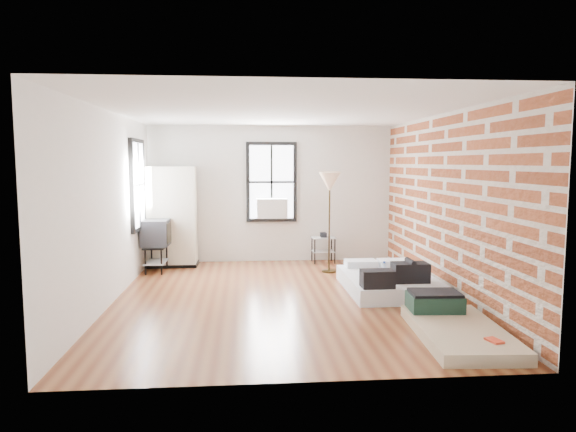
{
  "coord_description": "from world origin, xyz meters",
  "views": [
    {
      "loc": [
        -0.54,
        -7.59,
        2.06
      ],
      "look_at": [
        0.12,
        0.3,
        1.22
      ],
      "focal_mm": 32.0,
      "sensor_mm": 36.0,
      "label": 1
    }
  ],
  "objects": [
    {
      "name": "tv_stand",
      "position": [
        -2.21,
        2.09,
        0.7
      ],
      "size": [
        0.5,
        0.7,
        0.98
      ],
      "rotation": [
        0.0,
        0.0,
        -0.02
      ],
      "color": "black",
      "rests_on": "ground"
    },
    {
      "name": "ground",
      "position": [
        0.0,
        0.0,
        0.0
      ],
      "size": [
        6.0,
        6.0,
        0.0
      ],
      "primitive_type": "plane",
      "color": "brown",
      "rests_on": "ground"
    },
    {
      "name": "room_shell",
      "position": [
        0.23,
        0.36,
        1.74
      ],
      "size": [
        5.02,
        6.02,
        2.8
      ],
      "color": "silver",
      "rests_on": "ground"
    },
    {
      "name": "side_table",
      "position": [
        1.05,
        2.72,
        0.42
      ],
      "size": [
        0.49,
        0.4,
        0.62
      ],
      "rotation": [
        0.0,
        0.0,
        0.05
      ],
      "color": "black",
      "rests_on": "ground"
    },
    {
      "name": "mattress_main",
      "position": [
        1.75,
        0.3,
        0.16
      ],
      "size": [
        1.37,
        1.86,
        0.6
      ],
      "rotation": [
        0.0,
        0.0,
        0.0
      ],
      "color": "white",
      "rests_on": "ground"
    },
    {
      "name": "mattress_bare",
      "position": [
        1.94,
        -1.78,
        0.12
      ],
      "size": [
        1.07,
        1.86,
        0.39
      ],
      "rotation": [
        0.0,
        0.0,
        -0.07
      ],
      "color": "tan",
      "rests_on": "ground"
    },
    {
      "name": "floor_lamp",
      "position": [
        1.02,
        1.8,
        1.62
      ],
      "size": [
        0.4,
        0.4,
        1.87
      ],
      "color": "#2E230F",
      "rests_on": "ground"
    },
    {
      "name": "wardrobe",
      "position": [
        -2.0,
        2.65,
        0.98
      ],
      "size": [
        1.0,
        0.58,
        1.97
      ],
      "rotation": [
        0.0,
        0.0,
        -0.01
      ],
      "color": "black",
      "rests_on": "ground"
    }
  ]
}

